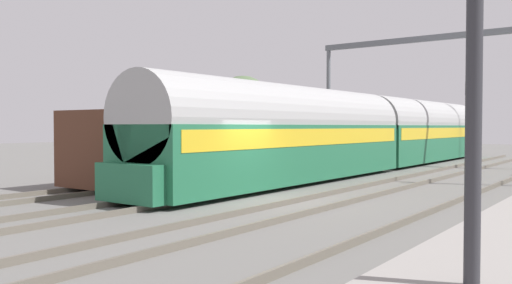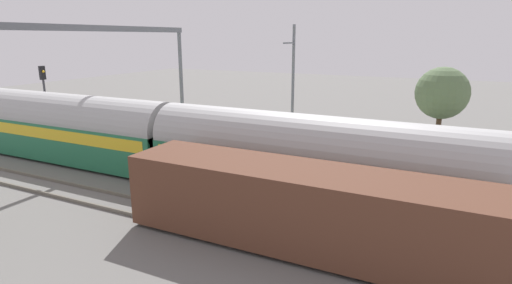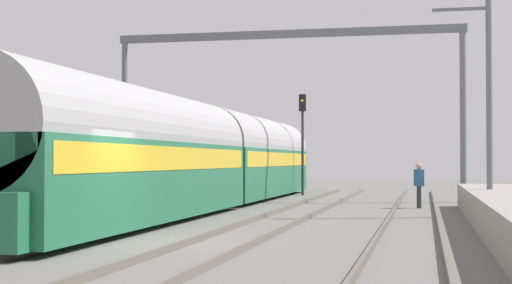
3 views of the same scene
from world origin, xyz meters
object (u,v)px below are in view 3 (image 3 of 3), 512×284
object	(u,v)px
passenger_train	(207,157)
person_crossing	(419,181)
railway_signal_far	(303,131)
catenary_gantry	(286,73)

from	to	relation	value
passenger_train	person_crossing	distance (m)	8.20
railway_signal_far	catenary_gantry	bearing A→B (deg)	-89.43
person_crossing	railway_signal_far	bearing A→B (deg)	-177.10
passenger_train	person_crossing	world-z (taller)	passenger_train
railway_signal_far	catenary_gantry	world-z (taller)	catenary_gantry
passenger_train	catenary_gantry	size ratio (longest dim) A/B	2.02
passenger_train	catenary_gantry	distance (m)	7.74
railway_signal_far	catenary_gantry	distance (m)	5.89
person_crossing	railway_signal_far	distance (m)	12.09
person_crossing	railway_signal_far	world-z (taller)	railway_signal_far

